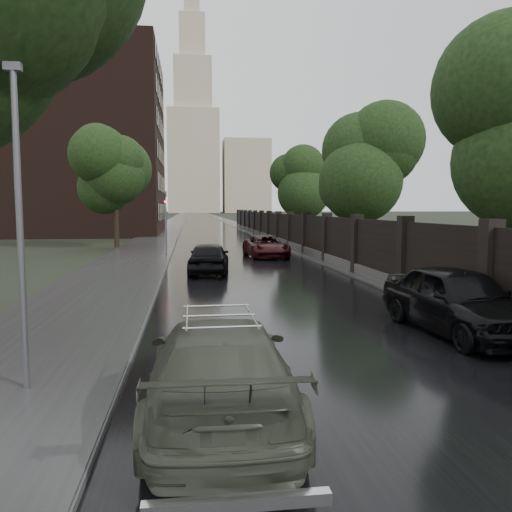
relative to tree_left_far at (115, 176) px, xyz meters
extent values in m
plane|color=black|center=(8.00, -30.00, -5.24)|extent=(800.00, 800.00, 0.00)
cube|color=black|center=(8.00, 160.00, -5.23)|extent=(8.00, 420.00, 0.02)
cube|color=#2D2D2D|center=(2.00, 160.00, -5.16)|extent=(4.00, 420.00, 0.16)
cube|color=#2D2D2D|center=(13.50, 160.00, -5.20)|extent=(3.00, 420.00, 0.08)
cube|color=#383533|center=(12.60, 2.00, -4.99)|extent=(0.40, 75.00, 0.50)
cube|color=black|center=(12.60, 2.00, -3.74)|extent=(0.15, 75.00, 2.00)
cube|color=black|center=(12.60, 40.00, -3.89)|extent=(0.45, 0.45, 2.70)
cylinder|color=black|center=(0.00, 0.00, -2.32)|extent=(0.36, 0.36, 5.85)
sphere|color=black|center=(0.00, 0.00, 0.02)|extent=(4.25, 4.25, 4.25)
cylinder|color=black|center=(15.50, -8.00, -2.48)|extent=(0.36, 0.36, 5.53)
sphere|color=black|center=(15.50, -8.00, -0.27)|extent=(4.08, 4.08, 4.08)
cylinder|color=black|center=(15.50, 10.00, -2.48)|extent=(0.36, 0.36, 5.53)
sphere|color=black|center=(15.50, 10.00, -0.27)|extent=(4.08, 4.08, 4.08)
cylinder|color=#59595E|center=(2.60, -28.50, -2.74)|extent=(0.10, 0.10, 5.00)
cube|color=#59595E|center=(2.60, -28.50, -0.19)|extent=(0.25, 0.12, 0.12)
cylinder|color=#59595E|center=(3.70, -5.00, -3.74)|extent=(0.12, 0.12, 3.00)
imported|color=#59595E|center=(3.70, -5.00, -1.74)|extent=(0.16, 0.20, 1.00)
sphere|color=#FF0C0C|center=(3.70, -5.15, -1.89)|extent=(0.14, 0.14, 0.14)
cube|color=black|center=(-10.00, 22.00, 4.76)|extent=(24.00, 18.00, 20.00)
cube|color=tan|center=(-24.00, 270.00, 16.76)|extent=(28.00, 22.00, 44.00)
cube|color=tan|center=(40.00, 270.00, 16.76)|extent=(28.00, 22.00, 44.00)
cube|color=tan|center=(8.00, 270.00, 24.76)|extent=(30.00, 30.00, 60.00)
cube|color=tan|center=(8.00, 270.00, 64.76)|extent=(22.00, 22.00, 40.00)
cube|color=tan|center=(8.00, 270.00, 94.76)|extent=(15.00, 15.00, 30.00)
cube|color=tan|center=(8.00, 270.00, 116.76)|extent=(9.00, 9.00, 18.00)
imported|color=#434739|center=(5.56, -29.63, -4.53)|extent=(2.11, 4.95, 1.42)
imported|color=black|center=(6.01, -14.04, -4.51)|extent=(2.14, 4.45, 1.47)
imported|color=black|center=(11.40, -25.66, -4.43)|extent=(2.24, 4.88, 1.62)
imported|color=black|center=(9.69, -7.00, -4.58)|extent=(2.48, 4.90, 1.33)
camera|label=1|loc=(5.16, -36.49, -2.27)|focal=35.00mm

